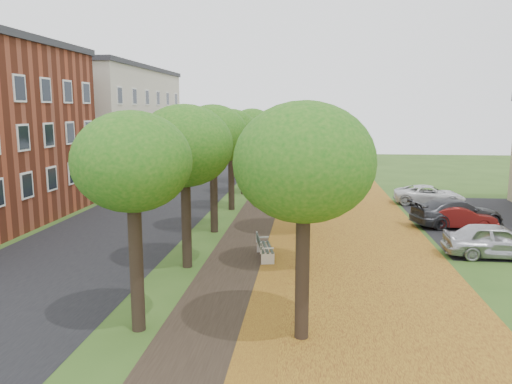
% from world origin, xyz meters
% --- Properties ---
extents(ground, '(120.00, 120.00, 0.00)m').
position_xyz_m(ground, '(0.00, 0.00, 0.00)').
color(ground, '#2D4C19').
rests_on(ground, ground).
extents(street_asphalt, '(8.00, 70.00, 0.01)m').
position_xyz_m(street_asphalt, '(-7.50, 15.00, 0.00)').
color(street_asphalt, black).
rests_on(street_asphalt, ground).
extents(footpath, '(3.20, 70.00, 0.01)m').
position_xyz_m(footpath, '(0.00, 15.00, 0.00)').
color(footpath, black).
rests_on(footpath, ground).
extents(leaf_verge, '(7.50, 70.00, 0.01)m').
position_xyz_m(leaf_verge, '(5.00, 15.00, 0.01)').
color(leaf_verge, '#B08320').
rests_on(leaf_verge, ground).
extents(parking_lot, '(9.00, 16.00, 0.01)m').
position_xyz_m(parking_lot, '(13.50, 16.00, 0.00)').
color(parking_lot, black).
rests_on(parking_lot, ground).
extents(tree_row_west, '(3.60, 33.60, 6.44)m').
position_xyz_m(tree_row_west, '(-2.20, 15.00, 4.86)').
color(tree_row_west, black).
rests_on(tree_row_west, ground).
extents(tree_row_east, '(3.60, 33.60, 6.44)m').
position_xyz_m(tree_row_east, '(2.60, 15.00, 4.86)').
color(tree_row_east, black).
rests_on(tree_row_east, ground).
extents(building_cream, '(10.30, 20.30, 10.40)m').
position_xyz_m(building_cream, '(-17.00, 33.00, 5.21)').
color(building_cream, beige).
rests_on(building_cream, ground).
extents(bench, '(0.96, 2.07, 0.95)m').
position_xyz_m(bench, '(0.84, 7.54, 0.49)').
color(bench, '#2B362E').
rests_on(bench, ground).
extents(car_silver, '(4.53, 1.95, 1.52)m').
position_xyz_m(car_silver, '(11.00, 8.73, 0.76)').
color(car_silver, '#AFAFB4').
rests_on(car_silver, ground).
extents(car_red, '(3.78, 1.39, 1.24)m').
position_xyz_m(car_red, '(11.00, 14.15, 0.62)').
color(car_red, maroon).
rests_on(car_red, ground).
extents(car_grey, '(5.54, 3.46, 1.50)m').
position_xyz_m(car_grey, '(11.00, 14.76, 0.75)').
color(car_grey, '#313136').
rests_on(car_grey, ground).
extents(car_white, '(4.87, 2.63, 1.30)m').
position_xyz_m(car_white, '(11.00, 21.22, 0.65)').
color(car_white, silver).
rests_on(car_white, ground).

